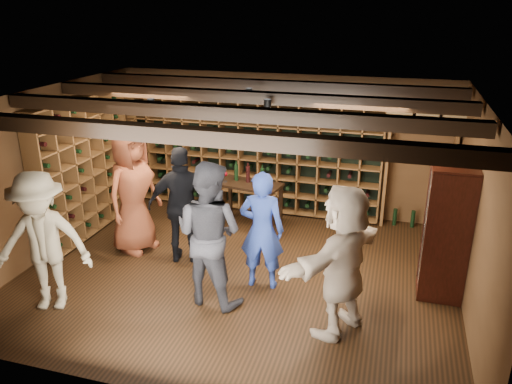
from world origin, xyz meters
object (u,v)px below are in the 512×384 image
(man_blue_shirt, at_px, (262,230))
(guest_woman_black, at_px, (183,206))
(guest_khaki, at_px, (42,242))
(tasting_table, at_px, (249,188))
(guest_red_floral, at_px, (133,191))
(man_grey_suit, at_px, (209,234))
(guest_beige, at_px, (342,261))
(display_cabinet, at_px, (445,236))

(man_blue_shirt, bearing_deg, guest_woman_black, -21.06)
(guest_khaki, relative_size, tasting_table, 1.58)
(guest_woman_black, distance_m, tasting_table, 1.50)
(man_blue_shirt, height_order, guest_red_floral, guest_red_floral)
(man_grey_suit, bearing_deg, guest_beige, -175.48)
(guest_khaki, bearing_deg, man_blue_shirt, 8.90)
(man_blue_shirt, bearing_deg, display_cabinet, -174.56)
(display_cabinet, bearing_deg, tasting_table, 156.16)
(man_grey_suit, xyz_separation_m, guest_beige, (1.68, -0.18, -0.03))
(display_cabinet, distance_m, man_grey_suit, 3.01)
(display_cabinet, xyz_separation_m, guest_khaki, (-4.75, -1.65, 0.05))
(display_cabinet, xyz_separation_m, tasting_table, (-3.03, 1.34, -0.14))
(display_cabinet, relative_size, man_grey_suit, 0.93)
(guest_beige, bearing_deg, man_blue_shirt, -92.56)
(display_cabinet, bearing_deg, man_grey_suit, -161.70)
(man_blue_shirt, height_order, guest_khaki, guest_khaki)
(display_cabinet, distance_m, man_blue_shirt, 2.35)
(display_cabinet, distance_m, guest_woman_black, 3.60)
(display_cabinet, relative_size, guest_red_floral, 0.91)
(guest_khaki, bearing_deg, guest_red_floral, 63.28)
(man_blue_shirt, xyz_separation_m, tasting_table, (-0.71, 1.76, -0.10))
(guest_beige, height_order, tasting_table, guest_beige)
(guest_beige, bearing_deg, guest_red_floral, -80.77)
(guest_woman_black, bearing_deg, guest_beige, 141.04)
(guest_khaki, height_order, guest_beige, guest_beige)
(display_cabinet, relative_size, man_blue_shirt, 1.07)
(guest_beige, distance_m, tasting_table, 3.09)
(man_blue_shirt, relative_size, guest_woman_black, 0.93)
(man_blue_shirt, relative_size, guest_beige, 0.90)
(guest_woman_black, bearing_deg, display_cabinet, 165.80)
(man_grey_suit, xyz_separation_m, guest_khaki, (-1.90, -0.71, -0.04))
(man_blue_shirt, bearing_deg, tasting_table, -72.73)
(man_blue_shirt, height_order, man_grey_suit, man_grey_suit)
(man_blue_shirt, relative_size, guest_red_floral, 0.85)
(man_blue_shirt, relative_size, guest_khaki, 0.91)
(display_cabinet, height_order, man_grey_suit, man_grey_suit)
(guest_beige, bearing_deg, tasting_table, -113.74)
(guest_red_floral, bearing_deg, guest_woman_black, -82.02)
(guest_red_floral, relative_size, guest_khaki, 1.07)
(man_blue_shirt, bearing_deg, man_grey_suit, 39.38)
(guest_khaki, bearing_deg, guest_woman_black, 36.51)
(guest_red_floral, xyz_separation_m, guest_khaki, (-0.27, -1.74, -0.06))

